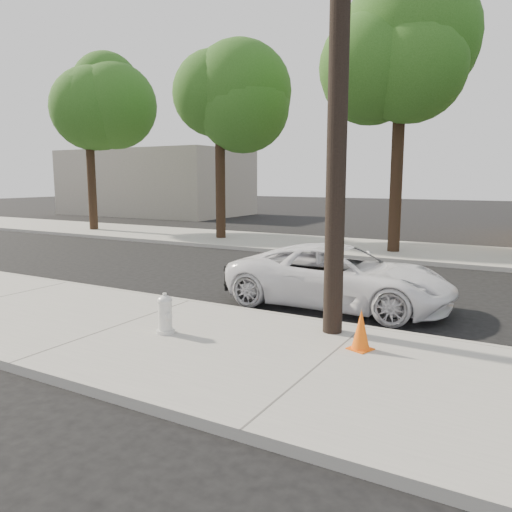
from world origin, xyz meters
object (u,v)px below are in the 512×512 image
Objects in this scene: traffic_cone at (361,330)px; fire_hydrant at (165,315)px; utility_pole at (339,64)px; police_cruiser at (339,276)px.

fire_hydrant is at bearing -165.14° from traffic_cone.
fire_hydrant is at bearing -148.92° from utility_pole.
fire_hydrant is (-1.81, -3.80, -0.21)m from police_cruiser.
utility_pole is 4.66m from police_cruiser.
utility_pole is 13.28× the size of fire_hydrant.
police_cruiser is at bearing 107.50° from utility_pole.
utility_pole is 5.15m from fire_hydrant.
police_cruiser is (-0.72, 2.28, -4.01)m from utility_pole.
traffic_cone is at bearing -42.21° from utility_pole.
traffic_cone is (3.26, 0.86, -0.01)m from fire_hydrant.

